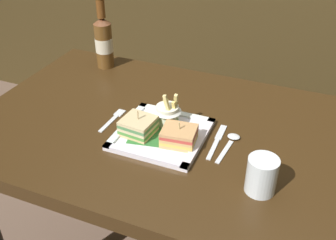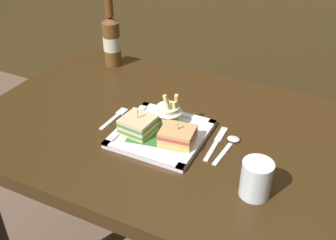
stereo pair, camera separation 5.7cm
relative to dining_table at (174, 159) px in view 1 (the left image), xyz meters
The scene contains 10 objects.
dining_table is the anchor object (origin of this frame).
square_plate 0.13m from the dining_table, 107.20° to the right, with size 0.24×0.24×0.02m.
sandwich_half_left 0.18m from the dining_table, 135.43° to the right, with size 0.09×0.09×0.07m.
sandwich_half_right 0.17m from the dining_table, 59.74° to the right, with size 0.10×0.09×0.07m.
fries_cup 0.17m from the dining_table, 168.91° to the left, with size 0.08×0.08×0.10m.
beer_bottle 0.52m from the dining_table, 143.99° to the left, with size 0.06×0.06×0.26m.
water_glass 0.36m from the dining_table, 30.22° to the right, with size 0.07×0.07×0.09m.
fork 0.22m from the dining_table, behind, with size 0.03×0.13×0.00m.
knife 0.18m from the dining_table, ahead, with size 0.02×0.17×0.00m.
spoon 0.21m from the dining_table, ahead, with size 0.03×0.14×0.01m.
Camera 1 is at (0.34, -0.87, 1.41)m, focal length 42.33 mm.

